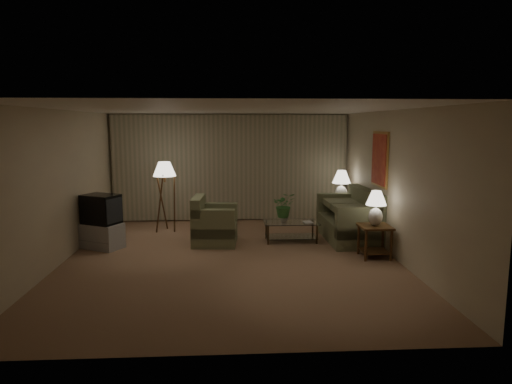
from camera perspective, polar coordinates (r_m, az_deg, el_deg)
ground at (r=8.45m, az=-3.13°, el=-8.35°), size 7.00×7.00×0.00m
room_shell at (r=9.62m, az=-3.12°, el=4.33°), size 6.04×7.02×2.72m
sofa at (r=9.93m, az=11.42°, el=-3.41°), size 1.95×1.03×0.85m
armchair at (r=9.43m, az=-5.16°, el=-4.15°), size 1.05×1.01×0.77m
side_table_near at (r=8.71m, az=14.63°, el=-5.27°), size 0.56×0.56×0.60m
side_table_far at (r=11.16m, az=10.53°, el=-2.25°), size 0.45×0.38×0.60m
table_lamp_near at (r=8.60m, az=14.77°, el=-1.59°), size 0.38×0.38×0.65m
table_lamp_far at (r=11.06m, az=10.63°, el=1.08°), size 0.44×0.44×0.75m
coffee_table at (r=9.63m, az=4.40°, el=-4.54°), size 1.15×0.63×0.41m
tv_cabinet at (r=9.59m, az=-18.66°, el=-5.20°), size 1.16×1.11×0.50m
crt_tv at (r=9.48m, az=-18.81°, el=-2.04°), size 1.07×1.04×0.58m
floor_lamp at (r=10.59m, az=-11.28°, el=-0.39°), size 0.52×0.52×1.60m
ottoman at (r=10.77m, az=-6.15°, el=-3.65°), size 0.59×0.59×0.38m
vase at (r=9.56m, az=3.53°, el=-3.28°), size 0.17×0.17×0.16m
flowers at (r=9.50m, az=3.55°, el=-1.26°), size 0.47×0.41×0.52m
book at (r=9.54m, az=5.99°, el=-3.79°), size 0.21×0.26×0.02m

